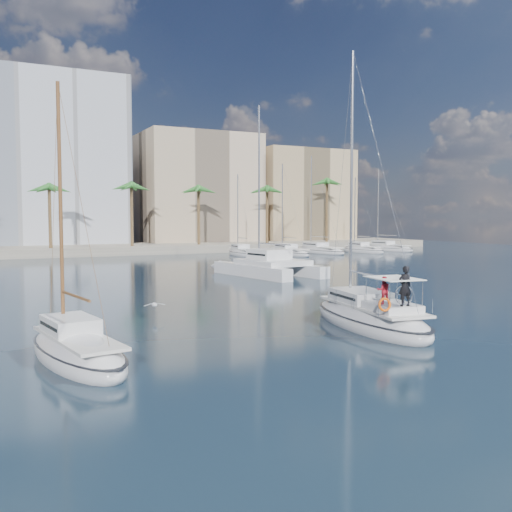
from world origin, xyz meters
TOP-DOWN VIEW (x-y plane):
  - ground at (0.00, 0.00)m, footprint 160.00×160.00m
  - quay at (0.00, 61.00)m, footprint 120.00×14.00m
  - building_beige at (22.00, 70.00)m, footprint 20.00×14.00m
  - building_tan_right at (42.00, 68.00)m, footprint 18.00×12.00m
  - palm_centre at (0.00, 57.00)m, footprint 3.60×3.60m
  - palm_right at (34.00, 57.00)m, footprint 3.60×3.60m
  - main_sloop at (3.65, -3.17)m, footprint 4.62×10.44m
  - small_sloop at (-10.78, -3.78)m, footprint 3.75×8.35m
  - catamaran at (10.78, 21.15)m, footprint 7.12×11.67m
  - seagull at (-5.28, 4.55)m, footprint 1.22×0.52m
  - moored_yacht_a at (20.00, 47.00)m, footprint 3.37×9.52m
  - moored_yacht_b at (26.50, 45.00)m, footprint 3.32×10.83m
  - moored_yacht_c at (33.00, 47.00)m, footprint 3.98×12.33m
  - moored_yacht_d at (39.50, 45.00)m, footprint 3.52×9.55m
  - moored_yacht_e at (46.00, 47.00)m, footprint 4.61×11.11m

SIDE VIEW (x-z plane):
  - ground at x=0.00m, z-range 0.00..0.00m
  - moored_yacht_a at x=20.00m, z-range -5.95..5.95m
  - moored_yacht_b at x=26.50m, z-range -6.86..6.86m
  - moored_yacht_c at x=33.00m, z-range -7.77..7.77m
  - moored_yacht_d at x=39.50m, z-range -5.95..5.95m
  - moored_yacht_e at x=46.00m, z-range -6.86..6.86m
  - small_sloop at x=-10.78m, z-range -5.36..6.20m
  - main_sloop at x=3.65m, z-range -7.00..7.99m
  - quay at x=0.00m, z-range 0.00..1.20m
  - seagull at x=-5.28m, z-range 0.56..0.78m
  - catamaran at x=10.78m, z-range -6.93..9.16m
  - building_tan_right at x=42.00m, z-range 0.00..18.00m
  - building_beige at x=22.00m, z-range 0.00..20.00m
  - palm_centre at x=0.00m, z-range 4.13..16.43m
  - palm_right at x=34.00m, z-range 4.13..16.43m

